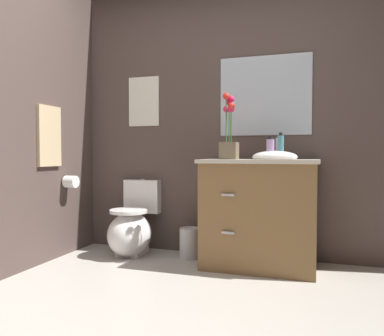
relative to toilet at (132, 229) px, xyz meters
The scene contains 13 objects.
ground_plane 1.62m from the toilet, 60.19° to the right, with size 9.21×9.21×0.00m, color #B2ADA3.
wall_back 1.45m from the toilet, 16.71° to the left, with size 4.30×0.05×2.50m, color #4C3D38.
wall_left 1.48m from the toilet, 124.56° to the right, with size 0.05×4.65×2.50m, color #4C3D38.
toilet is the anchor object (origin of this frame).
vanity_cabinet 1.20m from the toilet, ahead, with size 0.94×0.56×1.07m.
flower_vase 1.25m from the toilet, ahead, with size 0.14×0.14×0.54m.
soap_bottle 1.54m from the toilet, ahead, with size 0.05×0.05×0.22m.
lotion_bottle 1.45m from the toilet, ahead, with size 0.07×0.07×0.19m.
trash_bin 0.56m from the toilet, ahead, with size 0.18×0.18×0.27m.
wall_poster 1.23m from the toilet, 90.00° to the left, with size 0.32×0.01×0.48m, color silver.
wall_mirror 1.71m from the toilet, 12.82° to the left, with size 0.80×0.01×0.70m, color #B2BCC6.
hanging_towel 1.10m from the toilet, 144.00° to the right, with size 0.03×0.28×0.52m, color tan.
toilet_paper_roll 0.70m from the toilet, 159.21° to the right, with size 0.11×0.11×0.11m, color white.
Camera 1 is at (0.83, -1.78, 0.93)m, focal length 35.85 mm.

